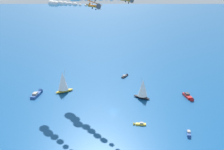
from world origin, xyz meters
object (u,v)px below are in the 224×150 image
object	(u,v)px
motorboat_far_port	(125,76)
motorboat_offshore	(139,124)
sailboat_trailing	(63,82)
motorboat_ahead	(189,134)
motorboat_far_stbd	(188,97)
wingwalker_wingman	(95,0)
motorboat_inshore	(37,94)
sailboat_near_centre	(143,89)
biplane_wingman	(94,6)

from	to	relation	value
motorboat_far_port	motorboat_offshore	bearing A→B (deg)	1.92
motorboat_far_port	sailboat_trailing	size ratio (longest dim) A/B	0.51
motorboat_offshore	motorboat_ahead	world-z (taller)	motorboat_ahead
motorboat_offshore	motorboat_far_stbd	bearing A→B (deg)	133.37
motorboat_far_port	wingwalker_wingman	world-z (taller)	wingwalker_wingman
motorboat_inshore	motorboat_offshore	size ratio (longest dim) A/B	1.94
motorboat_ahead	wingwalker_wingman	xyz separation A→B (m)	(-19.75, -36.22, 48.93)
motorboat_far_port	motorboat_ahead	size ratio (longest dim) A/B	1.18
motorboat_far_port	motorboat_inshore	bearing A→B (deg)	-58.72
sailboat_near_centre	motorboat_ahead	xyz separation A→B (m)	(34.87, 13.68, -4.93)
wingwalker_wingman	biplane_wingman	bearing A→B (deg)	-50.98
motorboat_far_stbd	wingwalker_wingman	xyz separation A→B (m)	(15.38, -46.56, 48.64)
motorboat_far_stbd	wingwalker_wingman	world-z (taller)	wingwalker_wingman
motorboat_far_stbd	motorboat_offshore	bearing A→B (deg)	-46.63
motorboat_far_port	sailboat_near_centre	bearing A→B (deg)	11.21
sailboat_near_centre	motorboat_offshore	size ratio (longest dim) A/B	2.17
motorboat_inshore	wingwalker_wingman	world-z (taller)	wingwalker_wingman
sailboat_near_centre	motorboat_far_stbd	size ratio (longest dim) A/B	1.24
sailboat_near_centre	motorboat_offshore	distance (m)	27.81
motorboat_offshore	wingwalker_wingman	size ratio (longest dim) A/B	3.59
motorboat_far_port	motorboat_far_stbd	bearing A→B (deg)	42.03
sailboat_near_centre	motorboat_ahead	world-z (taller)	sailboat_near_centre
motorboat_ahead	biplane_wingman	world-z (taller)	biplane_wingman
biplane_wingman	motorboat_offshore	bearing A→B (deg)	58.05
motorboat_inshore	motorboat_offshore	bearing A→B (deg)	57.92
motorboat_far_stbd	motorboat_ahead	size ratio (longest dim) A/B	1.68
motorboat_inshore	wingwalker_wingman	bearing A→B (deg)	58.78
motorboat_offshore	motorboat_ahead	distance (m)	20.08
motorboat_inshore	wingwalker_wingman	xyz separation A→B (m)	(20.00, 33.00, 48.56)
wingwalker_wingman	motorboat_far_port	bearing A→B (deg)	162.42
motorboat_inshore	motorboat_ahead	world-z (taller)	motorboat_inshore
sailboat_trailing	motorboat_ahead	size ratio (longest dim) A/B	2.33
motorboat_far_stbd	motorboat_offshore	size ratio (longest dim) A/B	1.75
motorboat_far_port	wingwalker_wingman	bearing A→B (deg)	-17.58
motorboat_inshore	sailboat_near_centre	bearing A→B (deg)	84.98
motorboat_offshore	biplane_wingman	xyz separation A→B (m)	(-11.40, -18.28, 46.90)
motorboat_inshore	biplane_wingman	size ratio (longest dim) A/B	1.55
motorboat_far_stbd	wingwalker_wingman	distance (m)	69.06
motorboat_offshore	biplane_wingman	distance (m)	51.61
sailboat_trailing	motorboat_far_port	bearing A→B (deg)	125.95
biplane_wingman	sailboat_near_centre	bearing A→B (deg)	123.99
motorboat_offshore	biplane_wingman	world-z (taller)	biplane_wingman
sailboat_trailing	motorboat_offshore	bearing A→B (deg)	46.12
motorboat_far_port	motorboat_far_stbd	distance (m)	46.07
motorboat_far_port	motorboat_ahead	world-z (taller)	motorboat_far_port
sailboat_trailing	motorboat_ahead	bearing A→B (deg)	51.85
motorboat_far_stbd	biplane_wingman	bearing A→B (deg)	-71.45
motorboat_inshore	motorboat_offshore	distance (m)	59.91
motorboat_inshore	motorboat_ahead	bearing A→B (deg)	60.13
motorboat_far_port	wingwalker_wingman	xyz separation A→B (m)	(49.60, -15.71, 48.84)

